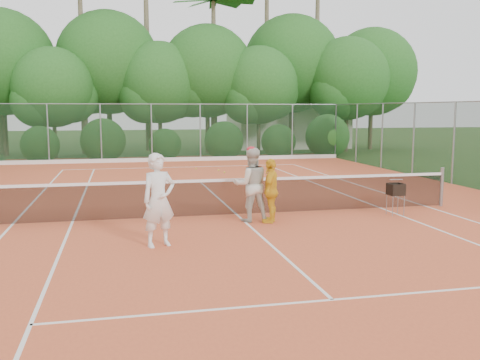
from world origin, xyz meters
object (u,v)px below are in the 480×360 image
at_px(player_yellow, 271,191).
at_px(ball_hopper, 396,190).
at_px(player_center_grp, 251,184).
at_px(player_white, 159,200).

relative_size(player_yellow, ball_hopper, 1.88).
bearing_deg(player_yellow, player_center_grp, -89.58).
bearing_deg(player_white, ball_hopper, -2.69).
distance_m(player_center_grp, player_yellow, 0.51).
xyz_separation_m(player_white, player_center_grp, (2.37, 1.95, -0.03)).
height_order(player_yellow, ball_hopper, player_yellow).
relative_size(player_white, ball_hopper, 2.26).
height_order(player_center_grp, player_yellow, player_center_grp).
bearing_deg(ball_hopper, player_yellow, -162.63).
distance_m(player_white, player_center_grp, 3.07).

